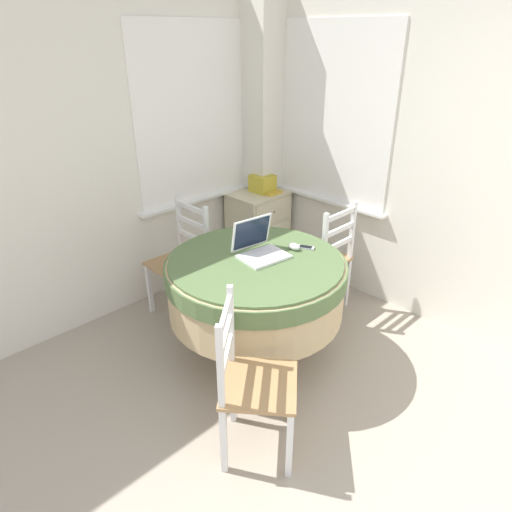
{
  "coord_description": "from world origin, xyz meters",
  "views": [
    {
      "loc": [
        -1.08,
        -0.18,
        2.11
      ],
      "look_at": [
        0.93,
        1.87,
        0.68
      ],
      "focal_mm": 32.0,
      "sensor_mm": 36.0,
      "label": 1
    }
  ],
  "objects_px": {
    "book_on_cabinet": "(268,191)",
    "cell_phone": "(306,247)",
    "laptop": "(259,248)",
    "round_dining_table": "(256,283)",
    "dining_chair_near_right_window": "(324,259)",
    "corner_cabinet": "(258,229)",
    "storage_box": "(262,183)",
    "dining_chair_near_back_window": "(182,262)",
    "computer_mouse": "(294,247)",
    "dining_chair_camera_near": "(251,383)"
  },
  "relations": [
    {
      "from": "book_on_cabinet",
      "to": "cell_phone",
      "type": "bearing_deg",
      "value": -123.68
    },
    {
      "from": "laptop",
      "to": "book_on_cabinet",
      "type": "height_order",
      "value": "laptop"
    },
    {
      "from": "round_dining_table",
      "to": "dining_chair_near_right_window",
      "type": "bearing_deg",
      "value": 3.63
    },
    {
      "from": "round_dining_table",
      "to": "corner_cabinet",
      "type": "bearing_deg",
      "value": 44.51
    },
    {
      "from": "storage_box",
      "to": "laptop",
      "type": "bearing_deg",
      "value": -136.07
    },
    {
      "from": "dining_chair_near_back_window",
      "to": "corner_cabinet",
      "type": "xyz_separation_m",
      "value": [
        1.02,
        0.16,
        -0.07
      ]
    },
    {
      "from": "computer_mouse",
      "to": "corner_cabinet",
      "type": "xyz_separation_m",
      "value": [
        0.71,
        1.06,
        -0.41
      ]
    },
    {
      "from": "computer_mouse",
      "to": "dining_chair_near_back_window",
      "type": "distance_m",
      "value": 1.01
    },
    {
      "from": "computer_mouse",
      "to": "dining_chair_near_right_window",
      "type": "relative_size",
      "value": 0.1
    },
    {
      "from": "storage_box",
      "to": "book_on_cabinet",
      "type": "bearing_deg",
      "value": -77.31
    },
    {
      "from": "corner_cabinet",
      "to": "book_on_cabinet",
      "type": "relative_size",
      "value": 3.44
    },
    {
      "from": "dining_chair_camera_near",
      "to": "laptop",
      "type": "bearing_deg",
      "value": 42.37
    },
    {
      "from": "round_dining_table",
      "to": "storage_box",
      "type": "bearing_deg",
      "value": 43.04
    },
    {
      "from": "cell_phone",
      "to": "dining_chair_near_right_window",
      "type": "height_order",
      "value": "dining_chair_near_right_window"
    },
    {
      "from": "computer_mouse",
      "to": "dining_chair_camera_near",
      "type": "distance_m",
      "value": 1.07
    },
    {
      "from": "cell_phone",
      "to": "book_on_cabinet",
      "type": "bearing_deg",
      "value": 56.32
    },
    {
      "from": "dining_chair_near_right_window",
      "to": "storage_box",
      "type": "height_order",
      "value": "dining_chair_near_right_window"
    },
    {
      "from": "storage_box",
      "to": "round_dining_table",
      "type": "bearing_deg",
      "value": -136.96
    },
    {
      "from": "dining_chair_near_back_window",
      "to": "corner_cabinet",
      "type": "relative_size",
      "value": 1.23
    },
    {
      "from": "book_on_cabinet",
      "to": "laptop",
      "type": "bearing_deg",
      "value": -138.29
    },
    {
      "from": "cell_phone",
      "to": "dining_chair_near_right_window",
      "type": "bearing_deg",
      "value": 20.42
    },
    {
      "from": "computer_mouse",
      "to": "dining_chair_camera_near",
      "type": "relative_size",
      "value": 0.1
    },
    {
      "from": "computer_mouse",
      "to": "round_dining_table",
      "type": "bearing_deg",
      "value": 165.51
    },
    {
      "from": "computer_mouse",
      "to": "storage_box",
      "type": "bearing_deg",
      "value": 54.49
    },
    {
      "from": "cell_phone",
      "to": "dining_chair_near_right_window",
      "type": "xyz_separation_m",
      "value": [
        0.45,
        0.17,
        -0.31
      ]
    },
    {
      "from": "laptop",
      "to": "cell_phone",
      "type": "height_order",
      "value": "laptop"
    },
    {
      "from": "storage_box",
      "to": "book_on_cabinet",
      "type": "height_order",
      "value": "storage_box"
    },
    {
      "from": "computer_mouse",
      "to": "dining_chair_near_right_window",
      "type": "xyz_separation_m",
      "value": [
        0.53,
        0.13,
        -0.33
      ]
    },
    {
      "from": "round_dining_table",
      "to": "laptop",
      "type": "xyz_separation_m",
      "value": [
        0.06,
        0.03,
        0.23
      ]
    },
    {
      "from": "round_dining_table",
      "to": "book_on_cabinet",
      "type": "relative_size",
      "value": 5.49
    },
    {
      "from": "cell_phone",
      "to": "storage_box",
      "type": "distance_m",
      "value": 1.28
    },
    {
      "from": "dining_chair_near_back_window",
      "to": "dining_chair_camera_near",
      "type": "relative_size",
      "value": 1.0
    },
    {
      "from": "round_dining_table",
      "to": "laptop",
      "type": "bearing_deg",
      "value": 25.79
    },
    {
      "from": "cell_phone",
      "to": "book_on_cabinet",
      "type": "relative_size",
      "value": 0.59
    },
    {
      "from": "cell_phone",
      "to": "dining_chair_near_back_window",
      "type": "bearing_deg",
      "value": 112.56
    },
    {
      "from": "laptop",
      "to": "corner_cabinet",
      "type": "bearing_deg",
      "value": 45.5
    },
    {
      "from": "cell_phone",
      "to": "dining_chair_camera_near",
      "type": "distance_m",
      "value": 1.11
    },
    {
      "from": "dining_chair_camera_near",
      "to": "corner_cabinet",
      "type": "xyz_separation_m",
      "value": [
        1.59,
        1.55,
        -0.07
      ]
    },
    {
      "from": "dining_chair_near_right_window",
      "to": "dining_chair_camera_near",
      "type": "bearing_deg",
      "value": -156.28
    },
    {
      "from": "cell_phone",
      "to": "book_on_cabinet",
      "type": "distance_m",
      "value": 1.24
    },
    {
      "from": "laptop",
      "to": "corner_cabinet",
      "type": "distance_m",
      "value": 1.4
    },
    {
      "from": "dining_chair_near_right_window",
      "to": "corner_cabinet",
      "type": "xyz_separation_m",
      "value": [
        0.18,
        0.93,
        -0.07
      ]
    },
    {
      "from": "round_dining_table",
      "to": "dining_chair_near_back_window",
      "type": "relative_size",
      "value": 1.29
    },
    {
      "from": "computer_mouse",
      "to": "book_on_cabinet",
      "type": "xyz_separation_m",
      "value": [
        0.76,
        0.99,
        -0.02
      ]
    },
    {
      "from": "dining_chair_camera_near",
      "to": "round_dining_table",
      "type": "bearing_deg",
      "value": 43.8
    },
    {
      "from": "dining_chair_near_right_window",
      "to": "round_dining_table",
      "type": "bearing_deg",
      "value": -176.37
    },
    {
      "from": "dining_chair_near_right_window",
      "to": "corner_cabinet",
      "type": "height_order",
      "value": "dining_chair_near_right_window"
    },
    {
      "from": "computer_mouse",
      "to": "storage_box",
      "type": "distance_m",
      "value": 1.29
    },
    {
      "from": "cell_phone",
      "to": "storage_box",
      "type": "height_order",
      "value": "storage_box"
    },
    {
      "from": "cell_phone",
      "to": "storage_box",
      "type": "relative_size",
      "value": 0.66
    }
  ]
}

